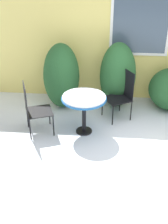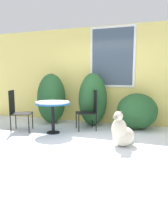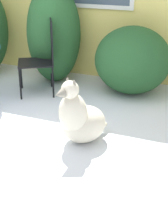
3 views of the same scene
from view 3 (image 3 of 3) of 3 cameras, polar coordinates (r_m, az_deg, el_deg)
The scene contains 4 objects.
shrub_middle at distance 5.20m, azimuth -5.02°, elevation 12.85°, with size 0.78×0.84×1.45m.
shrub_right at distance 4.82m, azimuth 8.06°, elevation 8.52°, with size 1.05×1.00×0.93m.
patio_chair_near_table at distance 4.76m, azimuth -6.94°, elevation 9.36°, with size 0.65×0.65×1.02m.
dog at distance 3.48m, azimuth -0.64°, elevation -1.20°, with size 0.57×0.66×0.72m.
Camera 3 is at (2.19, -2.80, 1.78)m, focal length 55.00 mm.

